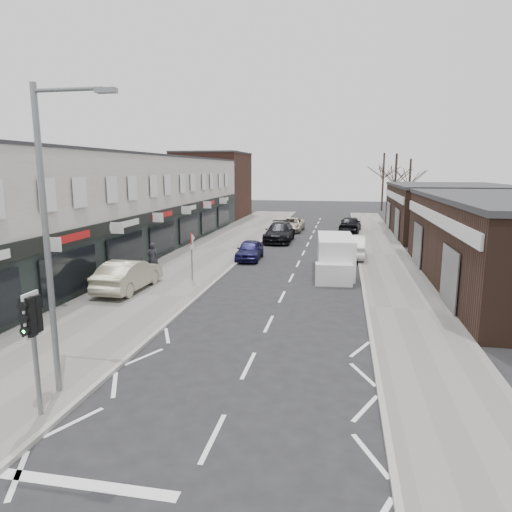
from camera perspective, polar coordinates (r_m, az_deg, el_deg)
The scene contains 20 objects.
ground at distance 12.97m, azimuth -2.82°, elevation -17.07°, with size 160.00×160.00×0.00m, color black.
pavement_left at distance 34.99m, azimuth -5.13°, elevation 0.85°, with size 5.50×64.00×0.12m, color slate.
pavement_right at distance 33.81m, azimuth 15.70°, elevation 0.14°, with size 3.50×64.00×0.12m, color slate.
shop_terrace_left at distance 34.77m, azimuth -17.21°, elevation 6.15°, with size 8.00×41.00×7.10m, color beige.
brick_block_far at distance 58.48m, azimuth -5.42°, elevation 8.69°, with size 8.00×10.00×8.00m, color #43241C.
right_unit_far at distance 46.34m, azimuth 22.99°, elevation 5.19°, with size 10.00×16.00×4.50m, color #321F16.
tree_far_a at distance 59.77m, azimuth 16.78°, elevation 4.48°, with size 3.60×3.60×8.00m, color #382D26, non-canonical shape.
tree_far_b at distance 66.00m, azimuth 18.42°, elevation 4.94°, with size 3.60×3.60×7.50m, color #382D26, non-canonical shape.
tree_far_c at distance 71.63m, azimuth 15.42°, elevation 5.52°, with size 3.60×3.60×8.50m, color #382D26, non-canonical shape.
traffic_light at distance 12.14m, azimuth -26.19°, elevation -7.81°, with size 0.28×0.60×3.10m.
street_lamp at distance 12.72m, azimuth -24.21°, elevation 3.35°, with size 2.23×0.22×8.00m.
warning_sign at distance 24.75m, azimuth -7.98°, elevation 1.70°, with size 0.12×0.80×2.70m.
white_van at distance 27.04m, azimuth 9.85°, elevation -0.07°, with size 2.33×5.82×2.22m.
sedan_on_pavement at distance 23.60m, azimuth -15.66°, elevation -2.28°, with size 1.63×4.68×1.54m, color #A09980.
pedestrian at distance 26.85m, azimuth -12.78°, elevation -0.29°, with size 0.67×0.44×1.82m, color black.
parked_car_left_a at distance 31.04m, azimuth -0.80°, elevation 0.75°, with size 1.56×3.89×1.32m, color #15143F.
parked_car_left_b at distance 38.91m, azimuth 2.96°, elevation 2.99°, with size 2.26×5.57×1.62m, color black.
parked_car_left_c at distance 45.65m, azimuth 4.49°, elevation 3.94°, with size 2.20×4.78×1.33m, color #C2B39B.
parked_car_right_a at distance 32.34m, azimuth 11.92°, elevation 1.19°, with size 1.72×4.92×1.62m, color white.
parked_car_right_b at distance 45.45m, azimuth 11.68°, elevation 3.91°, with size 1.92×4.78×1.63m, color black.
Camera 1 is at (2.74, -11.14, 6.05)m, focal length 32.00 mm.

